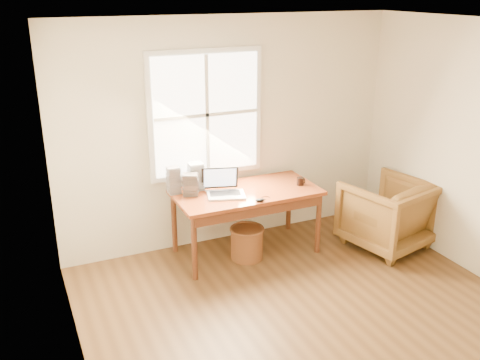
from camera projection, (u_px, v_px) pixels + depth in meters
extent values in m
cube|color=#55381D|center=(333.00, 341.00, 4.62)|extent=(4.00, 4.50, 0.02)
cube|color=white|center=(356.00, 27.00, 3.71)|extent=(4.00, 4.50, 0.02)
cube|color=beige|center=(230.00, 132.00, 6.10)|extent=(4.00, 0.02, 2.60)
cube|color=beige|center=(78.00, 251.00, 3.39)|extent=(0.02, 4.50, 2.60)
cube|color=silver|center=(206.00, 114.00, 5.87)|extent=(1.32, 0.05, 1.42)
cube|color=white|center=(207.00, 115.00, 5.84)|extent=(1.20, 0.02, 1.30)
cube|color=silver|center=(207.00, 115.00, 5.83)|extent=(0.04, 0.02, 1.30)
cube|color=silver|center=(207.00, 115.00, 5.83)|extent=(1.20, 0.02, 0.04)
cube|color=brown|center=(246.00, 192.00, 5.90)|extent=(1.60, 0.80, 0.04)
imported|color=brown|center=(387.00, 214.00, 6.17)|extent=(1.04, 1.05, 0.80)
cylinder|color=brown|center=(247.00, 243.00, 5.95)|extent=(0.42, 0.42, 0.36)
ellipsoid|color=black|center=(260.00, 200.00, 5.59)|extent=(0.11, 0.08, 0.03)
cylinder|color=black|center=(300.00, 181.00, 6.04)|extent=(0.10, 0.10, 0.09)
cube|color=silver|center=(196.00, 177.00, 5.87)|extent=(0.16, 0.14, 0.31)
cube|color=black|center=(191.00, 184.00, 5.74)|extent=(0.20, 0.19, 0.24)
cube|color=#ABA9B7|center=(174.00, 180.00, 5.77)|extent=(0.13, 0.12, 0.30)
cube|color=#B9BCC5|center=(203.00, 178.00, 6.03)|extent=(0.14, 0.13, 0.17)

